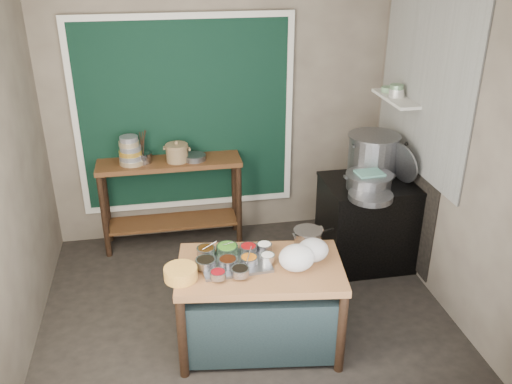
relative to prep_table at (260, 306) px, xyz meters
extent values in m
cube|color=#2A2420|center=(-0.05, 0.49, -0.39)|extent=(3.50, 3.00, 0.02)
cube|color=#766A5B|center=(-0.05, 2.00, 1.02)|extent=(3.50, 0.02, 2.80)
cube|color=#766A5B|center=(-1.81, 0.49, 1.02)|extent=(0.02, 3.00, 2.80)
cube|color=#766A5B|center=(1.71, 0.49, 1.02)|extent=(0.02, 3.00, 2.80)
cube|color=black|center=(-0.40, 1.96, 0.98)|extent=(2.10, 0.02, 1.90)
cube|color=#B2B2AA|center=(1.69, 1.04, 1.48)|extent=(0.02, 1.70, 1.70)
cube|color=black|center=(1.69, 1.14, 0.32)|extent=(0.01, 1.30, 1.30)
cube|color=beige|center=(1.58, 1.34, 1.23)|extent=(0.22, 0.70, 0.03)
cube|color=brown|center=(0.00, 0.00, 0.00)|extent=(1.34, 0.88, 0.75)
cube|color=brown|center=(-0.60, 1.77, 0.10)|extent=(1.45, 0.40, 0.95)
cube|color=black|center=(1.30, 1.04, 0.05)|extent=(0.90, 0.68, 0.85)
cube|color=black|center=(1.30, 1.04, 0.49)|extent=(0.92, 0.69, 0.03)
cube|color=gray|center=(-0.18, 0.06, 0.39)|extent=(0.54, 0.40, 0.02)
cylinder|color=gray|center=(-0.06, 0.17, 0.43)|extent=(0.14, 0.14, 0.06)
cylinder|color=gray|center=(-0.08, 0.01, 0.43)|extent=(0.14, 0.14, 0.06)
cylinder|color=gray|center=(-0.41, 0.03, 0.43)|extent=(0.16, 0.16, 0.06)
cylinder|color=gray|center=(-0.17, -0.13, 0.43)|extent=(0.14, 0.14, 0.06)
cylinder|color=gray|center=(-0.33, -0.13, 0.42)|extent=(0.12, 0.12, 0.05)
cylinder|color=gray|center=(-0.39, 0.20, 0.43)|extent=(0.15, 0.15, 0.06)
cylinder|color=gray|center=(-0.23, 0.18, 0.43)|extent=(0.17, 0.17, 0.07)
cylinder|color=silver|center=(0.06, 0.03, 0.42)|extent=(0.11, 0.11, 0.05)
cylinder|color=gray|center=(-0.24, 0.01, 0.43)|extent=(0.15, 0.15, 0.06)
cylinder|color=gray|center=(0.07, 0.18, 0.42)|extent=(0.12, 0.12, 0.05)
cylinder|color=gold|center=(-0.60, -0.06, 0.42)|extent=(0.25, 0.25, 0.09)
ellipsoid|color=white|center=(0.26, -0.10, 0.48)|extent=(0.31, 0.28, 0.20)
ellipsoid|color=white|center=(0.41, 0.00, 0.47)|extent=(0.26, 0.23, 0.18)
cylinder|color=tan|center=(-0.97, 1.76, 0.60)|extent=(0.25, 0.25, 0.05)
cylinder|color=gray|center=(-0.97, 1.76, 0.65)|extent=(0.24, 0.24, 0.05)
cylinder|color=gold|center=(-0.97, 1.76, 0.69)|extent=(0.22, 0.22, 0.05)
cylinder|color=gray|center=(-0.97, 1.76, 0.74)|extent=(0.21, 0.21, 0.05)
cylinder|color=tan|center=(-0.97, 1.76, 0.79)|extent=(0.20, 0.20, 0.05)
cylinder|color=gray|center=(-0.97, 1.76, 0.84)|extent=(0.18, 0.18, 0.05)
cylinder|color=gray|center=(-0.85, 1.77, 0.63)|extent=(0.20, 0.20, 0.10)
cylinder|color=gray|center=(-0.34, 1.74, 0.60)|extent=(0.27, 0.27, 0.06)
cylinder|color=gray|center=(1.55, 0.99, 0.70)|extent=(0.22, 0.42, 0.40)
cube|color=#4C826F|center=(1.20, 0.91, 0.66)|extent=(0.26, 0.20, 0.02)
cylinder|color=gray|center=(1.14, 0.70, 0.53)|extent=(0.44, 0.44, 0.05)
cylinder|color=silver|center=(1.58, 1.35, 1.26)|extent=(0.15, 0.15, 0.04)
cylinder|color=silver|center=(1.58, 1.35, 1.30)|extent=(0.14, 0.14, 0.04)
cylinder|color=gray|center=(1.58, 1.35, 1.34)|extent=(0.13, 0.13, 0.04)
cylinder|color=gray|center=(1.58, 1.54, 1.26)|extent=(0.18, 0.18, 0.05)
camera|label=1|loc=(-0.66, -3.40, 2.62)|focal=38.00mm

